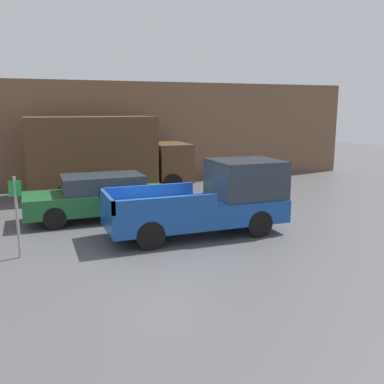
% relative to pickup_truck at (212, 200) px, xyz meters
% --- Properties ---
extents(ground_plane, '(60.00, 60.00, 0.00)m').
position_rel_pickup_truck_xyz_m(ground_plane, '(-1.81, -0.01, -1.02)').
color(ground_plane, '#4C4C4F').
extents(building_wall, '(28.00, 0.15, 5.05)m').
position_rel_pickup_truck_xyz_m(building_wall, '(-1.81, 9.55, 1.51)').
color(building_wall, brown).
rests_on(building_wall, ground).
extents(pickup_truck, '(5.37, 2.08, 2.19)m').
position_rel_pickup_truck_xyz_m(pickup_truck, '(0.00, 0.00, 0.00)').
color(pickup_truck, '#194799').
rests_on(pickup_truck, ground).
extents(car, '(4.90, 1.90, 1.52)m').
position_rel_pickup_truck_xyz_m(car, '(-2.94, 2.88, -0.23)').
color(car, '#1E592D').
rests_on(car, ground).
extents(delivery_truck, '(7.06, 2.62, 3.40)m').
position_rel_pickup_truck_xyz_m(delivery_truck, '(-2.09, 7.26, 0.79)').
color(delivery_truck, '#4C331E').
rests_on(delivery_truck, ground).
extents(parking_sign, '(0.30, 0.07, 2.10)m').
position_rel_pickup_truck_xyz_m(parking_sign, '(-5.49, -0.37, 0.18)').
color(parking_sign, gray).
rests_on(parking_sign, ground).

